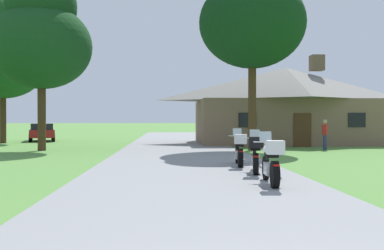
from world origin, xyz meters
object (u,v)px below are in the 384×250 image
motorcycle_orange_farthest_in_row (239,150)px  motorcycle_white_nearest_to_camera (271,162)px  tree_left_near (41,35)px  tree_by_lodge_front (252,10)px  tree_left_far (3,52)px  parked_red_suv_far_left (42,131)px  motorcycle_black_second_in_row (255,154)px  bystander_red_shirt_near_lodge (325,133)px

motorcycle_orange_farthest_in_row → motorcycle_white_nearest_to_camera: bearing=-84.9°
tree_left_near → tree_by_lodge_front: bearing=-0.8°
motorcycle_orange_farthest_in_row → tree_left_far: bearing=133.3°
tree_left_near → parked_red_suv_far_left: bearing=105.0°
motorcycle_orange_farthest_in_row → tree_left_far: (-14.37, 17.88, 5.95)m
tree_left_near → parked_red_suv_far_left: 13.18m
tree_left_far → motorcycle_black_second_in_row: bearing=-54.1°
motorcycle_white_nearest_to_camera → tree_left_near: tree_left_near is taller
motorcycle_black_second_in_row → tree_by_lodge_front: (2.03, 11.45, 7.12)m
motorcycle_black_second_in_row → tree_left_near: tree_left_near is taller
tree_left_near → motorcycle_black_second_in_row: bearing=-50.7°
tree_by_lodge_front → parked_red_suv_far_left: tree_by_lodge_front is taller
motorcycle_white_nearest_to_camera → motorcycle_black_second_in_row: same height
motorcycle_white_nearest_to_camera → parked_red_suv_far_left: (-12.49, 25.73, 0.16)m
motorcycle_black_second_in_row → bystander_red_shirt_near_lodge: bystander_red_shirt_near_lodge is taller
tree_by_lodge_front → tree_left_near: tree_by_lodge_front is taller
motorcycle_white_nearest_to_camera → tree_left_near: size_ratio=0.21×
tree_left_far → parked_red_suv_far_left: bearing=58.3°
motorcycle_black_second_in_row → tree_by_lodge_front: 13.63m
tree_by_lodge_front → motorcycle_black_second_in_row: bearing=-100.1°
tree_left_far → tree_by_lodge_front: (16.56, -8.60, 1.17)m
bystander_red_shirt_near_lodge → tree_left_near: 16.49m
motorcycle_black_second_in_row → tree_left_near: bearing=138.8°
tree_by_lodge_front → tree_left_far: bearing=152.6°
motorcycle_black_second_in_row → tree_left_near: size_ratio=0.21×
bystander_red_shirt_near_lodge → tree_left_far: (-20.61, 8.76, 5.62)m
bystander_red_shirt_near_lodge → motorcycle_orange_farthest_in_row: bearing=-176.6°
bystander_red_shirt_near_lodge → tree_by_lodge_front: 7.91m
tree_left_near → parked_red_suv_far_left: size_ratio=2.01×
motorcycle_orange_farthest_in_row → bystander_red_shirt_near_lodge: bearing=60.1°
motorcycle_orange_farthest_in_row → parked_red_suv_far_left: (-12.44, 20.99, 0.16)m
motorcycle_black_second_in_row → motorcycle_white_nearest_to_camera: bearing=-82.9°
motorcycle_white_nearest_to_camera → bystander_red_shirt_near_lodge: bearing=69.7°
motorcycle_white_nearest_to_camera → tree_by_lodge_front: (2.14, 14.02, 7.12)m
motorcycle_white_nearest_to_camera → bystander_red_shirt_near_lodge: bystander_red_shirt_near_lodge is taller
motorcycle_white_nearest_to_camera → motorcycle_orange_farthest_in_row: bearing=94.3°
tree_left_far → parked_red_suv_far_left: tree_left_far is taller
bystander_red_shirt_near_lodge → parked_red_suv_far_left: (-18.68, 11.88, -0.17)m
motorcycle_black_second_in_row → tree_left_near: 16.04m
motorcycle_orange_farthest_in_row → tree_left_near: bearing=139.3°
tree_by_lodge_front → tree_left_near: bearing=179.2°
motorcycle_white_nearest_to_camera → parked_red_suv_far_left: 28.60m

